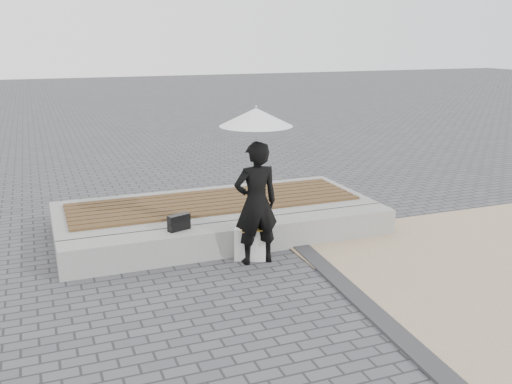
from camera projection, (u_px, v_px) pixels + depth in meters
ground at (285, 295)px, 6.89m from camera, size 80.00×80.00×0.00m
edging_band at (361, 301)px, 6.70m from camera, size 0.61×5.20×0.04m
seating_ledge at (240, 238)px, 8.28m from camera, size 5.00×0.45×0.40m
timber_platform at (215, 214)px, 9.36m from camera, size 5.00×2.00×0.40m
timber_decking at (214, 201)px, 9.30m from camera, size 4.60×1.40×0.04m
woman at (256, 203)px, 7.69m from camera, size 0.62×0.40×1.69m
parasol at (256, 117)px, 7.39m from camera, size 0.95×0.95×1.22m
handbag at (179, 222)px, 7.96m from camera, size 0.34×0.21×0.22m
canvas_tote at (250, 244)px, 7.95m from camera, size 0.47×0.34×0.46m
magazine at (252, 229)px, 7.84m from camera, size 0.33×0.26×0.01m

